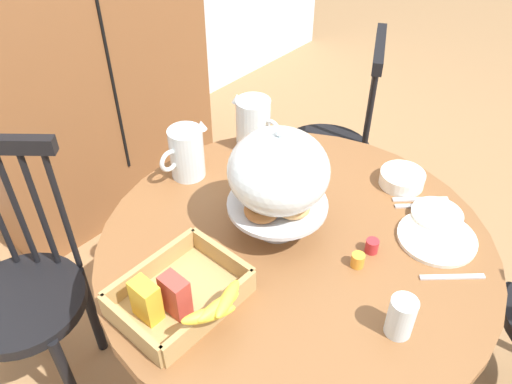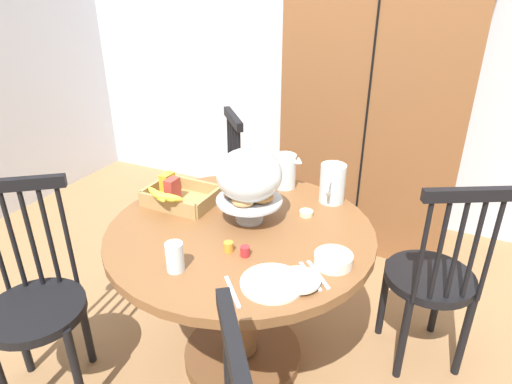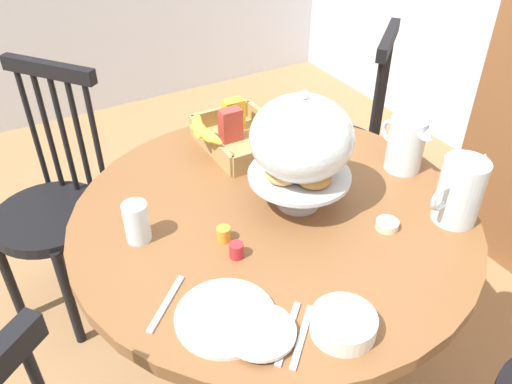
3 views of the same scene
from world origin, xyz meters
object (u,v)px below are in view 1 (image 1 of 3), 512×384
object	(u,v)px
cereal_bowl	(402,179)
china_plate_large	(437,238)
dining_table	(292,295)
pastry_stand_with_dome	(278,175)
milk_pitcher	(187,155)
butter_dish	(283,173)
wooden_armoire	(61,5)
orange_juice_pitcher	(253,126)
cereal_basket	(181,297)
china_plate_small	(437,214)
windsor_chair_near_window	(25,296)
windsor_chair_far_side	(331,152)
drinking_glass	(401,317)

from	to	relation	value
cereal_bowl	china_plate_large	bearing A→B (deg)	-127.33
dining_table	pastry_stand_with_dome	size ratio (longest dim) A/B	3.24
milk_pitcher	butter_dish	world-z (taller)	milk_pitcher
wooden_armoire	china_plate_large	xyz separation A→B (m)	(0.04, -1.74, -0.24)
orange_juice_pitcher	cereal_bowl	xyz separation A→B (m)	(0.16, -0.49, -0.06)
butter_dish	cereal_basket	bearing A→B (deg)	-165.25
china_plate_large	cereal_bowl	world-z (taller)	cereal_bowl
china_plate_large	cereal_bowl	size ratio (longest dim) A/B	1.57
china_plate_small	cereal_bowl	size ratio (longest dim) A/B	1.07
pastry_stand_with_dome	orange_juice_pitcher	xyz separation A→B (m)	(0.26, 0.33, -0.11)
dining_table	windsor_chair_near_window	size ratio (longest dim) A/B	1.14
cereal_bowl	windsor_chair_near_window	bearing A→B (deg)	141.96
butter_dish	cereal_bowl	bearing A→B (deg)	-55.17
cereal_bowl	windsor_chair_far_side	bearing A→B (deg)	54.82
windsor_chair_near_window	butter_dish	world-z (taller)	windsor_chair_near_window
drinking_glass	dining_table	bearing A→B (deg)	78.83
cereal_basket	butter_dish	xyz separation A→B (m)	(0.57, 0.15, -0.03)
windsor_chair_near_window	cereal_bowl	bearing A→B (deg)	-38.04
wooden_armoire	china_plate_small	bearing A→B (deg)	-86.04
drinking_glass	orange_juice_pitcher	bearing A→B (deg)	66.00
orange_juice_pitcher	china_plate_large	distance (m)	0.69
china_plate_small	drinking_glass	distance (m)	0.44
windsor_chair_far_side	drinking_glass	bearing A→B (deg)	-137.94
dining_table	orange_juice_pitcher	size ratio (longest dim) A/B	5.59
pastry_stand_with_dome	butter_dish	bearing A→B (deg)	35.19
windsor_chair_near_window	drinking_glass	xyz separation A→B (m)	(0.47, -1.03, 0.34)
wooden_armoire	orange_juice_pitcher	bearing A→B (deg)	-88.18
pastry_stand_with_dome	cereal_bowl	size ratio (longest dim) A/B	2.46
drinking_glass	butter_dish	bearing A→B (deg)	64.17
wooden_armoire	butter_dish	size ratio (longest dim) A/B	32.67
milk_pitcher	china_plate_small	world-z (taller)	milk_pitcher
pastry_stand_with_dome	drinking_glass	xyz separation A→B (m)	(-0.08, -0.44, -0.14)
cereal_bowl	butter_dish	distance (m)	0.38
wooden_armoire	dining_table	bearing A→B (deg)	-99.17
pastry_stand_with_dome	orange_juice_pitcher	size ratio (longest dim) A/B	1.73
china_plate_small	windsor_chair_near_window	bearing A→B (deg)	134.32
wooden_armoire	cereal_bowl	world-z (taller)	wooden_armoire
cereal_basket	china_plate_large	distance (m)	0.73
dining_table	orange_juice_pitcher	world-z (taller)	orange_juice_pitcher
wooden_armoire	orange_juice_pitcher	distance (m)	1.06
dining_table	windsor_chair_far_side	xyz separation A→B (m)	(0.76, 0.39, -0.06)
dining_table	drinking_glass	xyz separation A→B (m)	(-0.07, -0.36, 0.29)
cereal_bowl	butter_dish	xyz separation A→B (m)	(-0.21, 0.31, -0.01)
drinking_glass	china_plate_small	bearing A→B (deg)	15.19
milk_pitcher	cereal_basket	distance (m)	0.54
wooden_armoire	butter_dish	xyz separation A→B (m)	(-0.02, -1.23, -0.23)
drinking_glass	butter_dish	distance (m)	0.65
windsor_chair_near_window	orange_juice_pitcher	bearing A→B (deg)	-18.22
china_plate_large	wooden_armoire	bearing A→B (deg)	91.25
windsor_chair_far_side	cereal_bowl	bearing A→B (deg)	-125.18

